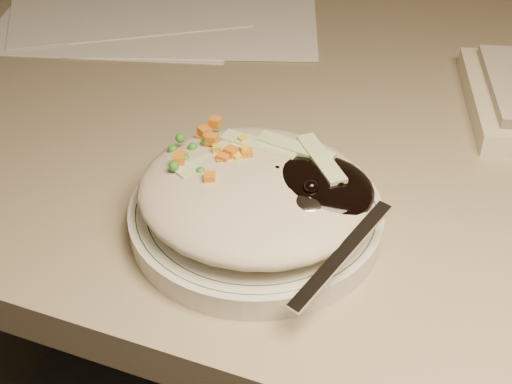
% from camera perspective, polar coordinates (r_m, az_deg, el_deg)
% --- Properties ---
extents(desk, '(1.40, 0.70, 0.74)m').
position_cam_1_polar(desk, '(0.87, 11.78, -5.93)').
color(desk, gray).
rests_on(desk, ground).
extents(plate, '(0.21, 0.21, 0.02)m').
position_cam_1_polar(plate, '(0.60, 0.00, -1.94)').
color(plate, silver).
rests_on(plate, desk).
extents(plate_rim, '(0.20, 0.20, 0.00)m').
position_cam_1_polar(plate_rim, '(0.59, 0.00, -1.20)').
color(plate_rim, '#144723').
rests_on(plate_rim, plate).
extents(meal, '(0.21, 0.19, 0.05)m').
position_cam_1_polar(meal, '(0.58, 0.37, 0.29)').
color(meal, '#B0A88E').
rests_on(meal, plate).
extents(papers, '(0.47, 0.36, 0.00)m').
position_cam_1_polar(papers, '(0.96, -8.71, 13.92)').
color(papers, white).
rests_on(papers, desk).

